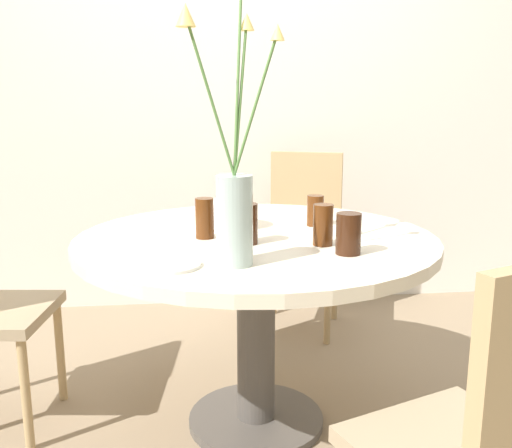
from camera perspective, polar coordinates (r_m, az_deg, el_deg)
name	(u,v)px	position (r m, az deg, el deg)	size (l,w,h in m)	color
ground_plane	(256,422)	(2.25, 0.00, -19.22)	(16.00, 16.00, 0.00)	#89755B
wall_back	(229,78)	(3.28, -2.74, 14.40)	(8.00, 0.05, 2.60)	silver
dining_table	(256,272)	(2.01, 0.00, -4.86)	(1.24, 1.24, 0.72)	beige
chair_far_back	(302,230)	(3.00, 4.66, -0.57)	(0.51, 0.51, 0.91)	#9E896B
chair_left_flank	(495,441)	(1.29, 22.75, -19.35)	(0.52, 0.52, 0.91)	#9E896B
birthday_cake	(228,215)	(2.09, -2.82, 0.95)	(0.18, 0.18, 0.14)	white
flower_vase	(233,192)	(1.59, -2.27, 3.23)	(0.29, 0.22, 0.79)	#9EB2AD
side_plate	(169,265)	(1.62, -8.66, -4.07)	(0.18, 0.18, 0.01)	silver
drink_glass_0	(323,225)	(1.84, 6.72, -0.08)	(0.06, 0.06, 0.13)	#51280F
drink_glass_1	(315,211)	(2.13, 5.95, 1.34)	(0.06, 0.06, 0.11)	#51280F
drink_glass_2	(205,218)	(1.93, -5.16, 0.58)	(0.06, 0.06, 0.14)	#51280F
drink_glass_3	(246,224)	(1.84, -1.04, 0.03)	(0.08, 0.08, 0.13)	#33190C
drink_glass_4	(348,234)	(1.74, 9.23, -0.96)	(0.08, 0.08, 0.13)	#33190C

